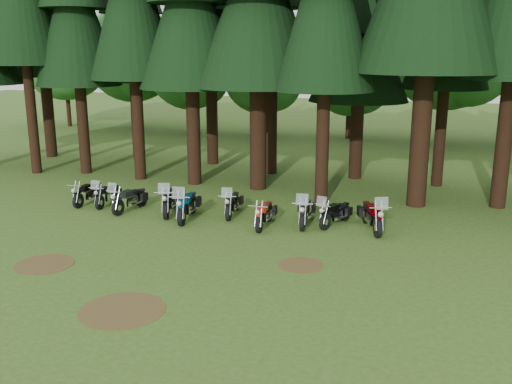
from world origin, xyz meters
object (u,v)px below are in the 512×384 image
Objects in this scene: motorcycle_6 at (264,215)px; motorcycle_9 at (372,217)px; motorcycle_3 at (169,201)px; motorcycle_2 at (130,200)px; motorcycle_5 at (232,204)px; motorcycle_4 at (187,206)px; motorcycle_0 at (89,194)px; motorcycle_8 at (335,214)px; motorcycle_7 at (305,212)px; motorcycle_1 at (108,195)px.

motorcycle_9 is at bearing 7.79° from motorcycle_6.
motorcycle_3 reaches higher than motorcycle_6.
motorcycle_5 is (4.19, 0.77, -0.01)m from motorcycle_2.
motorcycle_4 is at bearing -44.50° from motorcycle_3.
motorcycle_2 is at bearing -179.88° from motorcycle_5.
motorcycle_3 is at bearing -3.06° from motorcycle_0.
motorcycle_4 is 1.14× the size of motorcycle_5.
motorcycle_3 is at bearing 142.37° from motorcycle_4.
motorcycle_8 is at bearing -10.19° from motorcycle_5.
motorcycle_9 reaches higher than motorcycle_7.
motorcycle_5 is 1.01× the size of motorcycle_6.
motorcycle_3 is at bearing -10.42° from motorcycle_1.
motorcycle_4 reaches higher than motorcycle_2.
motorcycle_9 is at bearing -15.25° from motorcycle_3.
motorcycle_9 is at bearing -3.82° from motorcycle_4.
motorcycle_4 reaches higher than motorcycle_0.
motorcycle_0 is at bearing 172.80° from motorcycle_5.
motorcycle_1 is 4.15m from motorcycle_4.
motorcycle_9 is at bearing 13.48° from motorcycle_8.
motorcycle_0 is 2.30m from motorcycle_2.
motorcycle_1 is 9.68m from motorcycle_8.
motorcycle_4 reaches higher than motorcycle_6.
motorcycle_8 is 1.39m from motorcycle_9.
motorcycle_8 reaches higher than motorcycle_0.
motorcycle_6 is (1.66, -0.98, -0.01)m from motorcycle_5.
motorcycle_8 is (5.59, 1.08, -0.08)m from motorcycle_4.
motorcycle_3 reaches higher than motorcycle_5.
motorcycle_6 is 0.92× the size of motorcycle_9.
motorcycle_7 is 1.13m from motorcycle_8.
motorcycle_7 is 0.98× the size of motorcycle_9.
motorcycle_2 is at bearing 161.84° from motorcycle_9.
motorcycle_3 is at bearing 175.10° from motorcycle_7.
motorcycle_7 is (1.38, 0.71, 0.04)m from motorcycle_6.
motorcycle_1 reaches higher than motorcycle_6.
motorcycle_3 is 8.01m from motorcycle_9.
motorcycle_2 is at bearing 162.23° from motorcycle_4.
motorcycle_1 reaches higher than motorcycle_0.
motorcycle_5 is 3.05m from motorcycle_7.
motorcycle_4 is 1.21× the size of motorcycle_8.
motorcycle_0 is at bearing 177.20° from motorcycle_1.
motorcycle_2 reaches higher than motorcycle_0.
motorcycle_8 is at bearing -13.37° from motorcycle_3.
motorcycle_5 reaches higher than motorcycle_0.
motorcycle_0 is at bearing 171.04° from motorcycle_6.
motorcycle_3 is at bearing 169.83° from motorcycle_6.
motorcycle_3 is 6.64m from motorcycle_8.
motorcycle_4 is (2.73, -0.30, 0.06)m from motorcycle_2.
motorcycle_8 is at bearing 5.78° from motorcycle_7.
motorcycle_6 is 0.93× the size of motorcycle_7.
motorcycle_5 is at bearing 3.20° from motorcycle_0.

